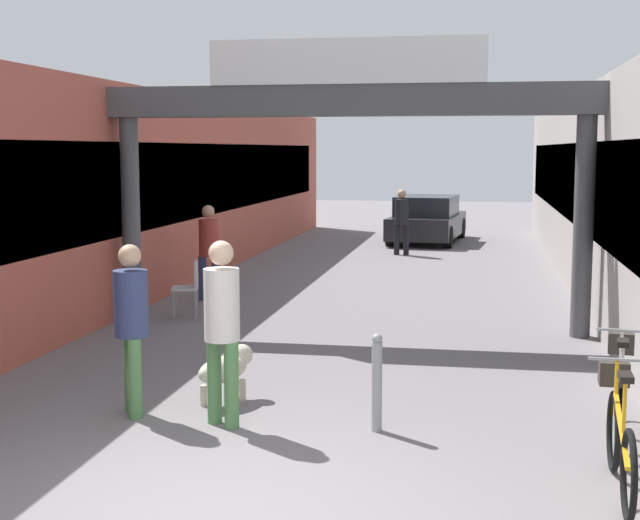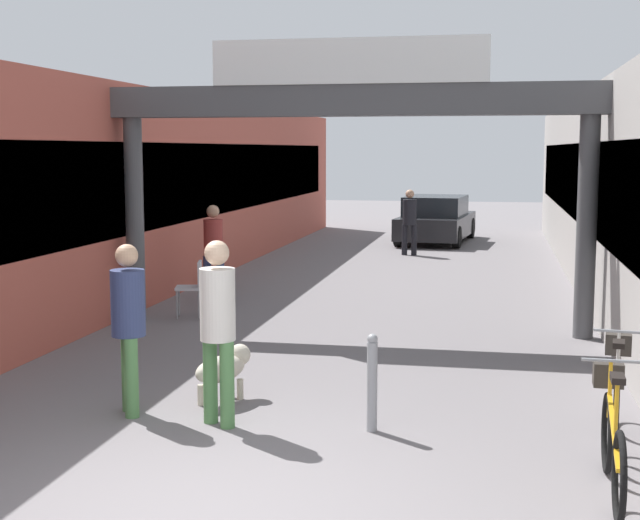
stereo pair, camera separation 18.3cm
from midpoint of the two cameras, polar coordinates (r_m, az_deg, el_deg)
The scene contains 13 objects.
ground_plane at distance 6.78m, azimuth -7.25°, elevation -15.94°, with size 80.00×80.00×0.00m, color slate.
storefront_left at distance 18.36m, azimuth -11.62°, elevation 4.44°, with size 3.00×26.00×3.68m.
arcade_sign_gateway at distance 13.00m, azimuth 2.32°, elevation 8.69°, with size 7.40×0.47×4.21m.
pedestrian_with_dog at distance 9.04m, azimuth -11.60°, elevation -3.62°, with size 0.46×0.46×1.72m.
pedestrian_companion at distance 8.54m, azimuth -5.95°, elevation -3.82°, with size 0.47×0.47×1.79m.
pedestrian_carrying_crate at distance 15.73m, azimuth -6.51°, elevation 0.90°, with size 0.39×0.35×1.68m.
pedestrian_elderly_walking at distance 22.44m, azimuth 5.99°, elevation 2.70°, with size 0.38×0.35×1.65m.
dog_on_leash at distance 9.49m, azimuth -5.59°, elevation -6.89°, with size 0.57×0.81×0.57m.
bicycle_orange_nearest at distance 7.42m, azimuth 18.88°, elevation -10.62°, with size 0.46×1.69×0.98m.
bicycle_silver_second at distance 8.62m, azimuth 19.03°, elevation -8.15°, with size 0.46×1.68×0.98m.
bollard_post_metal at distance 8.46m, azimuth 3.98°, elevation -7.79°, with size 0.10×0.10×0.94m.
cafe_chair_aluminium_nearer at distance 14.21m, azimuth -7.74°, elevation -1.49°, with size 0.49×0.49×0.89m.
parked_car_black at distance 25.70m, azimuth 7.64°, elevation 2.57°, with size 2.13×4.15×1.33m.
Camera 2 is at (2.10, -5.89, 2.65)m, focal length 50.00 mm.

